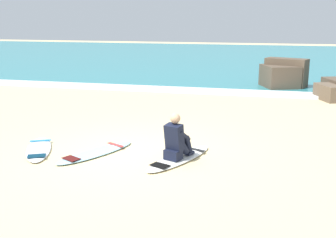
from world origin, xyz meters
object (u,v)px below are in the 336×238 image
surfboard_spare_near (96,152)px  surfboard_spare_far (39,149)px  surfboard_main (180,158)px  surfer_seated (176,141)px

surfboard_spare_near → surfboard_spare_far: (-1.33, -0.08, 0.00)m
surfboard_spare_near → surfboard_spare_far: 1.33m
surfboard_main → surfer_seated: bearing=-115.5°
surfboard_spare_near → surfboard_spare_far: same height
surfer_seated → surfboard_spare_far: size_ratio=0.50×
surfboard_spare_far → surfer_seated: bearing=1.1°
surfboard_main → surfer_seated: (-0.05, -0.09, 0.40)m
surfboard_main → surfboard_spare_far: (-3.17, -0.15, 0.00)m
surfer_seated → surfboard_spare_near: bearing=179.3°
surfboard_main → surfboard_spare_near: (-1.84, -0.07, 0.00)m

